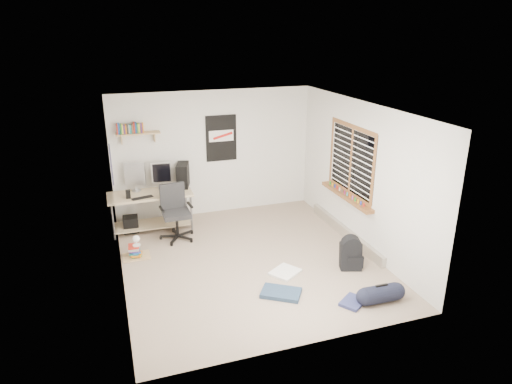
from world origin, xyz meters
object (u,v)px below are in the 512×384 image
object	(u,v)px
desk	(151,211)
office_chair	(176,214)
book_stack	(136,249)
duffel_bag	(381,293)
backpack	(351,256)

from	to	relation	value
desk	office_chair	bearing A→B (deg)	-80.31
desk	office_chair	distance (m)	0.71
office_chair	book_stack	bearing A→B (deg)	-153.99
duffel_bag	backpack	bearing A→B (deg)	86.24
backpack	book_stack	size ratio (longest dim) A/B	1.11
desk	backpack	xyz separation A→B (m)	(2.81, -2.53, -0.16)
desk	duffel_bag	bearing A→B (deg)	-75.89
backpack	book_stack	xyz separation A→B (m)	(-3.21, 1.47, -0.05)
duffel_bag	book_stack	distance (m)	3.97
backpack	duffel_bag	xyz separation A→B (m)	(-0.09, -1.00, -0.06)
backpack	desk	bearing A→B (deg)	155.90
office_chair	backpack	bearing A→B (deg)	-44.40
duffel_bag	desk	bearing A→B (deg)	128.94
desk	office_chair	world-z (taller)	office_chair
office_chair	duffel_bag	xyz separation A→B (m)	(2.34, -2.94, -0.35)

